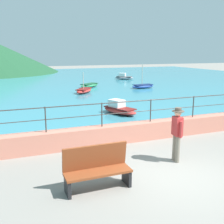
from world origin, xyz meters
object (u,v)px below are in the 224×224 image
(boat_5, at_px, (119,109))
(bench_main, at_px, (97,167))
(boat_7, at_px, (89,85))
(person_walking, at_px, (177,132))
(boat_3, at_px, (84,90))
(boat_4, at_px, (143,86))
(boat_1, at_px, (124,77))

(boat_5, bearing_deg, bench_main, -116.65)
(boat_5, bearing_deg, boat_7, 81.50)
(bench_main, relative_size, boat_7, 0.71)
(boat_7, bearing_deg, bench_main, -106.07)
(bench_main, bearing_deg, person_walking, 14.50)
(boat_3, xyz_separation_m, boat_4, (5.93, 0.83, 0.00))
(boat_7, bearing_deg, boat_3, -113.71)
(boat_4, bearing_deg, boat_7, 151.01)
(boat_3, relative_size, boat_7, 0.98)
(boat_3, relative_size, boat_4, 0.99)
(boat_7, bearing_deg, person_walking, -98.05)
(boat_3, height_order, boat_7, boat_3)
(bench_main, xyz_separation_m, person_walking, (2.89, 0.75, 0.42))
(bench_main, bearing_deg, boat_5, 63.35)
(bench_main, bearing_deg, boat_7, 73.93)
(boat_1, distance_m, boat_3, 11.81)
(boat_1, distance_m, boat_5, 18.97)
(person_walking, height_order, boat_4, boat_4)
(person_walking, bearing_deg, boat_7, 81.95)
(boat_1, relative_size, boat_7, 0.98)
(boat_5, bearing_deg, boat_4, 55.58)
(boat_3, distance_m, boat_4, 5.99)
(boat_4, height_order, boat_7, boat_4)
(person_walking, height_order, boat_7, person_walking)
(boat_5, bearing_deg, boat_1, 65.51)
(boat_1, xyz_separation_m, boat_5, (-7.86, -17.26, 0.00))
(bench_main, height_order, boat_5, bench_main)
(person_walking, bearing_deg, boat_3, 85.69)
(boat_1, xyz_separation_m, boat_4, (-1.67, -8.22, -0.06))
(boat_3, xyz_separation_m, boat_5, (-0.27, -8.21, 0.07))
(bench_main, distance_m, boat_5, 8.36)
(boat_3, bearing_deg, person_walking, -94.31)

